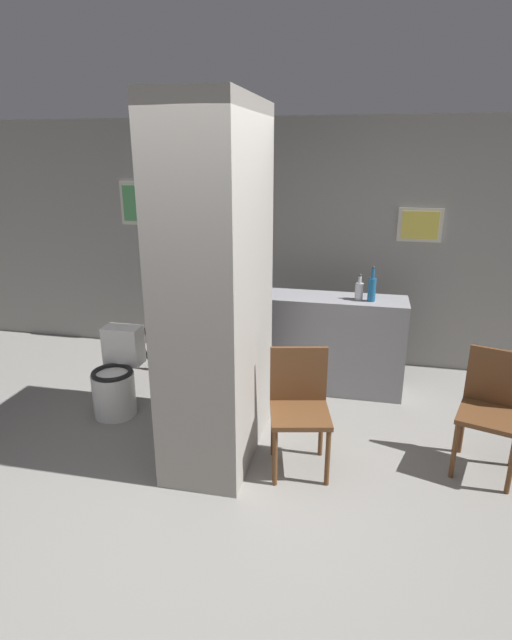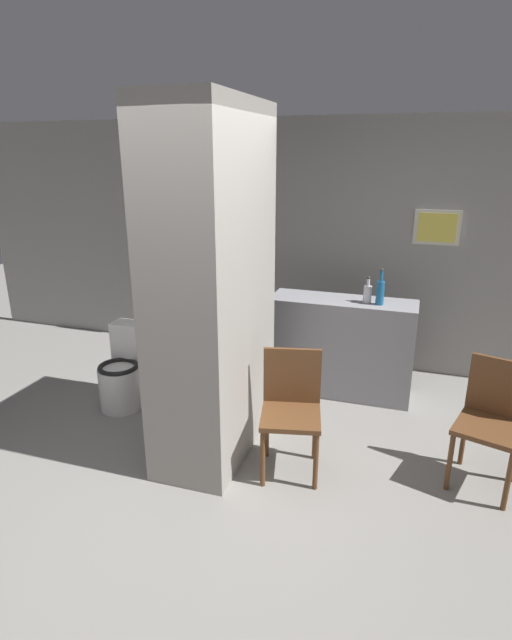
# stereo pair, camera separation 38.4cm
# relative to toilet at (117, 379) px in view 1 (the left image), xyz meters

# --- Properties ---
(ground_plane) EXTENTS (14.00, 14.00, 0.00)m
(ground_plane) POSITION_rel_toilet_xyz_m (1.13, -0.96, -0.32)
(ground_plane) COLOR gray
(wall_back) EXTENTS (8.00, 0.09, 2.60)m
(wall_back) POSITION_rel_toilet_xyz_m (1.13, 1.67, 0.99)
(wall_back) COLOR gray
(wall_back) RESTS_ON ground_plane
(pillar_center) EXTENTS (0.61, 1.24, 2.60)m
(pillar_center) POSITION_rel_toilet_xyz_m (1.07, -0.34, 0.98)
(pillar_center) COLOR gray
(pillar_center) RESTS_ON ground_plane
(counter_shelf) EXTENTS (1.36, 0.44, 0.94)m
(counter_shelf) POSITION_rel_toilet_xyz_m (1.86, 0.90, 0.16)
(counter_shelf) COLOR gray
(counter_shelf) RESTS_ON ground_plane
(toilet) EXTENTS (0.38, 0.54, 0.75)m
(toilet) POSITION_rel_toilet_xyz_m (0.00, 0.00, 0.00)
(toilet) COLOR white
(toilet) RESTS_ON ground_plane
(chair_near_pillar) EXTENTS (0.51, 0.51, 0.90)m
(chair_near_pillar) POSITION_rel_toilet_xyz_m (1.71, -0.46, 0.19)
(chair_near_pillar) COLOR brown
(chair_near_pillar) RESTS_ON ground_plane
(chair_by_doorway) EXTENTS (0.53, 0.53, 0.90)m
(chair_by_doorway) POSITION_rel_toilet_xyz_m (3.08, -0.19, 0.19)
(chair_by_doorway) COLOR brown
(chair_by_doorway) RESTS_ON ground_plane
(bicycle) EXTENTS (1.68, 0.42, 0.65)m
(bicycle) POSITION_rel_toilet_xyz_m (0.66, 0.90, 0.00)
(bicycle) COLOR black
(bicycle) RESTS_ON ground_plane
(bottle_tall) EXTENTS (0.07, 0.07, 0.33)m
(bottle_tall) POSITION_rel_toilet_xyz_m (2.19, 0.84, 0.75)
(bottle_tall) COLOR #19598C
(bottle_tall) RESTS_ON counter_shelf
(bottle_short) EXTENTS (0.08, 0.08, 0.25)m
(bottle_short) POSITION_rel_toilet_xyz_m (2.08, 0.88, 0.72)
(bottle_short) COLOR silver
(bottle_short) RESTS_ON counter_shelf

